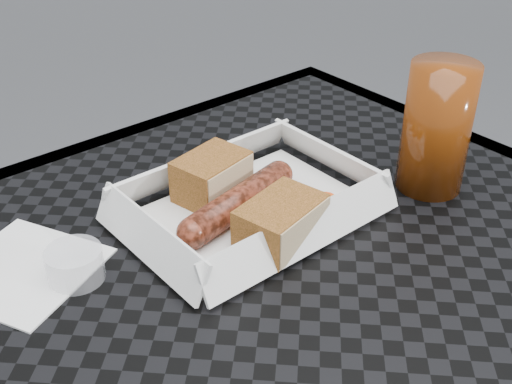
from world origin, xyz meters
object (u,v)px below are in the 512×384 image
food_tray (250,211)px  bratwurst (238,202)px  drink_glass (437,128)px  patio_table (297,384)px

food_tray → bratwurst: bearing=179.9°
food_tray → drink_glass: (0.18, -0.08, 0.07)m
patio_table → drink_glass: 0.30m
patio_table → drink_glass: (0.25, 0.06, 0.15)m
food_tray → bratwurst: size_ratio=1.36×
patio_table → food_tray: size_ratio=3.64×
patio_table → food_tray: food_tray is taller
bratwurst → food_tray: bearing=-0.1°
patio_table → drink_glass: drink_glass is taller
patio_table → bratwurst: 0.18m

